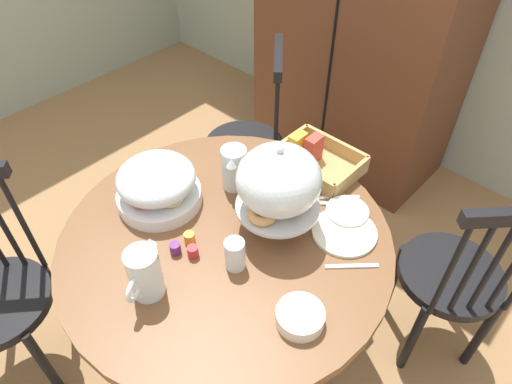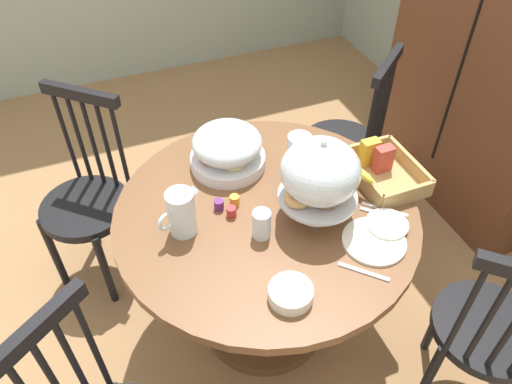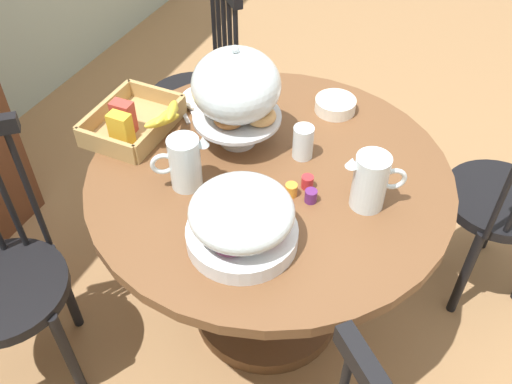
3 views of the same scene
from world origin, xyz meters
The scene contains 20 objects.
ground_plane centered at (0.00, 0.00, 0.00)m, with size 10.00×10.00×0.00m, color #997047.
wooden_armoire centered at (-0.38, 1.50, 0.98)m, with size 1.18×0.60×1.96m.
dining_table centered at (0.07, 0.02, 0.51)m, with size 1.12×1.12×0.74m.
windsor_chair_facing_door centered at (0.68, 0.63, 0.45)m, with size 0.47×0.47×0.97m.
windsor_chair_far_side centered at (-0.47, 0.70, 0.45)m, with size 0.47×0.47×0.97m.
pastry_stand_with_dome centered at (0.16, 0.18, 0.94)m, with size 0.28×0.28×0.34m.
fruit_platter_covered centered at (-0.22, -0.02, 0.83)m, with size 0.30×0.30×0.18m.
orange_juice_pitcher centered at (-0.09, 0.22, 0.82)m, with size 0.13×0.15×0.17m.
milk_pitcher centered at (0.06, -0.28, 0.82)m, with size 0.10×0.17×0.18m.
cereal_basket centered at (0.06, 0.50, 0.78)m, with size 0.32×0.30×0.12m.
china_plate_large centered at (0.35, 0.31, 0.75)m, with size 0.22×0.22×0.01m, color white.
china_plate_small centered at (0.31, 0.39, 0.76)m, with size 0.15×0.15×0.01m, color white.
cereal_bowl centered at (0.45, -0.05, 0.76)m, with size 0.14×0.14×0.04m, color white.
drinking_glass centered at (0.18, -0.04, 0.80)m, with size 0.06×0.06×0.11m, color silver.
jam_jar_strawberry centered at (0.05, -0.10, 0.76)m, with size 0.04×0.04×0.04m, color #B7282D.
jam_jar_apricot centered at (0.00, -0.07, 0.76)m, with size 0.04×0.04×0.04m, color orange.
jam_jar_grape centered at (0.00, -0.13, 0.76)m, with size 0.04×0.04×0.04m, color #5B2366.
table_knife centered at (0.25, 0.41, 0.74)m, with size 0.17×0.01×0.01m, color silver.
dinner_fork centered at (0.23, 0.43, 0.74)m, with size 0.17×0.01×0.01m, color silver.
soup_spoon centered at (0.45, 0.21, 0.74)m, with size 0.17×0.01×0.01m, color silver.
Camera 1 is at (0.83, -0.64, 1.91)m, focal length 32.13 mm.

